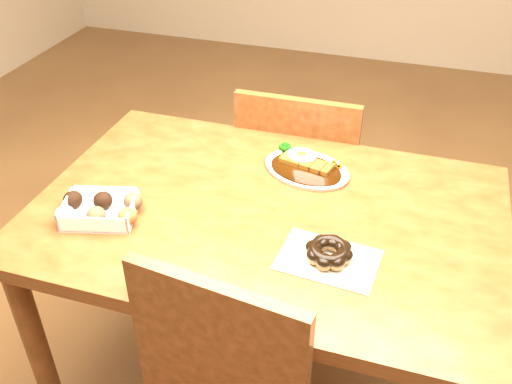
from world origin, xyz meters
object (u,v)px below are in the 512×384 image
(chair_far, at_px, (301,184))
(katsu_curry_plate, at_px, (306,166))
(pon_de_ring, at_px, (329,253))
(table, at_px, (266,239))
(donut_box, at_px, (100,209))

(chair_far, bearing_deg, katsu_curry_plate, 103.33)
(chair_far, distance_m, pon_de_ring, 0.77)
(table, distance_m, pon_de_ring, 0.27)
(katsu_curry_plate, xyz_separation_m, donut_box, (-0.44, -0.37, 0.01))
(katsu_curry_plate, xyz_separation_m, pon_de_ring, (0.14, -0.36, 0.01))
(donut_box, bearing_deg, chair_far, 62.28)
(table, bearing_deg, chair_far, 93.01)
(katsu_curry_plate, height_order, pon_de_ring, katsu_curry_plate)
(chair_far, height_order, katsu_curry_plate, chair_far)
(donut_box, relative_size, pon_de_ring, 0.91)
(table, xyz_separation_m, donut_box, (-0.39, -0.16, 0.12))
(table, relative_size, chair_far, 1.38)
(katsu_curry_plate, bearing_deg, pon_de_ring, -68.74)
(table, distance_m, donut_box, 0.44)
(chair_far, distance_m, donut_box, 0.83)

